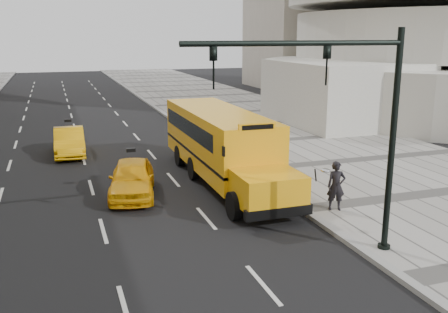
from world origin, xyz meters
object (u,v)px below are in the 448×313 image
object	(u,v)px
taxi_near	(132,178)
pedestrian	(336,186)
school_bus	(220,140)
taxi_far	(69,142)
traffic_signal	(350,117)

from	to	relation	value
taxi_near	pedestrian	world-z (taller)	pedestrian
school_bus	taxi_near	size ratio (longest dim) A/B	2.75
taxi_near	taxi_far	bearing A→B (deg)	115.86
school_bus	traffic_signal	distance (m)	9.15
pedestrian	traffic_signal	bearing A→B (deg)	-100.34
school_bus	traffic_signal	world-z (taller)	traffic_signal
pedestrian	traffic_signal	world-z (taller)	traffic_signal
taxi_far	traffic_signal	world-z (taller)	traffic_signal
school_bus	taxi_near	bearing A→B (deg)	-164.57
taxi_near	taxi_far	world-z (taller)	taxi_near
school_bus	pedestrian	xyz separation A→B (m)	(2.48, -5.49, -0.74)
taxi_far	taxi_near	bearing A→B (deg)	-74.34
school_bus	traffic_signal	bearing A→B (deg)	-85.52
taxi_far	traffic_signal	xyz separation A→B (m)	(6.79, -15.72, 3.38)
taxi_near	school_bus	bearing A→B (deg)	26.73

